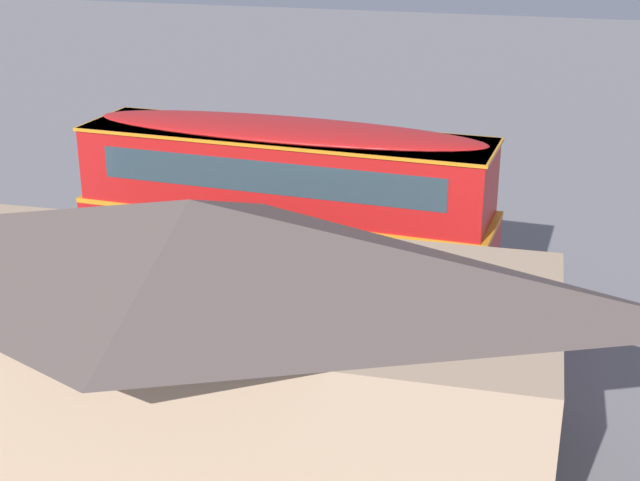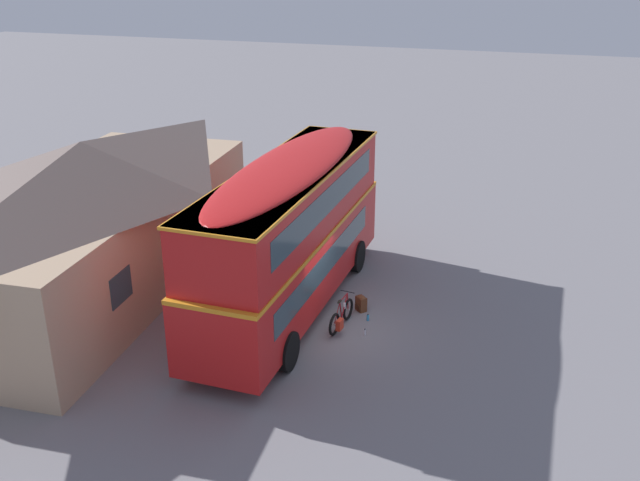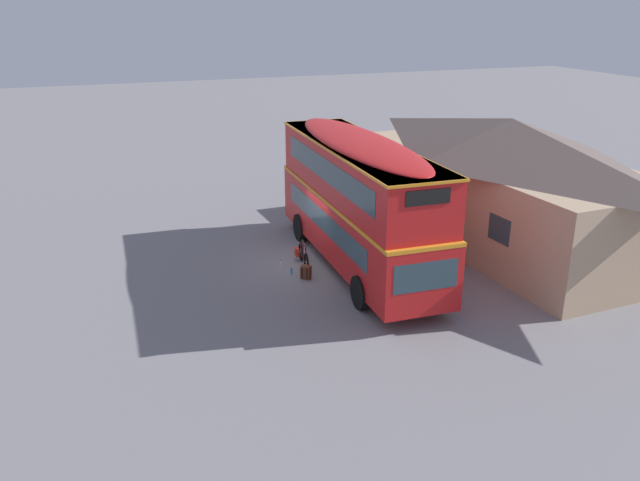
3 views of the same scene
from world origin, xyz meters
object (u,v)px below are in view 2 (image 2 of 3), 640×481
at_px(double_decker_bus, 290,229).
at_px(water_bottle_blue_sports, 368,318).
at_px(water_bottle_clear_plastic, 365,332).
at_px(backpack_on_ground, 361,303).
at_px(touring_bicycle, 341,317).

xyz_separation_m(double_decker_bus, water_bottle_blue_sports, (-0.13, -2.50, -2.54)).
bearing_deg(water_bottle_clear_plastic, backpack_on_ground, 18.17).
distance_m(backpack_on_ground, water_bottle_blue_sports, 0.68).
xyz_separation_m(touring_bicycle, water_bottle_blue_sports, (0.67, -0.66, -0.27)).
relative_size(double_decker_bus, water_bottle_clear_plastic, 51.85).
bearing_deg(water_bottle_blue_sports, touring_bicycle, 135.12).
height_order(backpack_on_ground, water_bottle_blue_sports, backpack_on_ground).
bearing_deg(water_bottle_clear_plastic, touring_bicycle, 74.64).
bearing_deg(water_bottle_blue_sports, water_bottle_clear_plastic, -172.45).
relative_size(double_decker_bus, backpack_on_ground, 20.66).
bearing_deg(touring_bicycle, backpack_on_ground, -14.16).
distance_m(touring_bicycle, backpack_on_ground, 1.26).
height_order(touring_bicycle, backpack_on_ground, touring_bicycle).
height_order(double_decker_bus, touring_bicycle, double_decker_bus).
height_order(water_bottle_blue_sports, water_bottle_clear_plastic, water_bottle_blue_sports).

